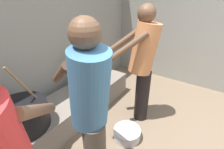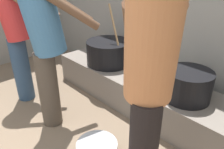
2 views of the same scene
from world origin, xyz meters
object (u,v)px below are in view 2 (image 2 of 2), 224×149
Objects in this scene: cook_in_orange_shirt at (149,75)px; cook_in_blue_shirt at (45,37)px; cooking_pot_secondary at (188,85)px; cooking_pot_main at (109,52)px; cook_in_red_shirt at (16,26)px.

cook_in_blue_shirt is at bearing -176.63° from cook_in_orange_shirt.
cook_in_blue_shirt is at bearing -138.46° from cooking_pot_secondary.
cooking_pot_main is at bearing 146.55° from cook_in_orange_shirt.
cooking_pot_secondary is 0.27× the size of cook_in_blue_shirt.
cook_in_red_shirt is at bearing -177.74° from cook_in_orange_shirt.
cooking_pot_secondary is 1.39m from cook_in_blue_shirt.
cook_in_orange_shirt is at bearing 2.26° from cook_in_red_shirt.
cooking_pot_secondary is at bearing 99.84° from cook_in_orange_shirt.
cooking_pot_secondary is 1.91m from cook_in_red_shirt.
cook_in_blue_shirt is at bearing 0.34° from cook_in_red_shirt.
cooking_pot_secondary is (1.13, -0.03, -0.01)m from cooking_pot_main.
cooking_pot_secondary is 0.93m from cook_in_orange_shirt.
cook_in_orange_shirt is 1.00× the size of cook_in_blue_shirt.
cooking_pot_main is 0.46× the size of cook_in_blue_shirt.
cooking_pot_secondary is at bearing 28.12° from cook_in_red_shirt.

